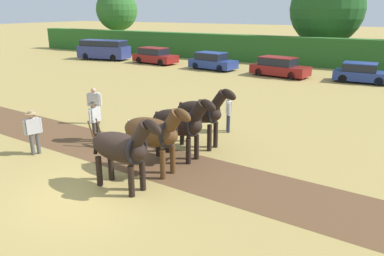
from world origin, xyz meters
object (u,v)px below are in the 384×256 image
object	(u,v)px
farmer_beside_team	(229,111)
tree_far_left	(117,10)
draft_horse_lead_right	(153,132)
parked_van	(104,50)
parked_car_center_right	(361,73)
plow	(112,141)
draft_horse_trail_right	(202,112)
parked_car_center_left	(212,61)
farmer_onlooker_right	(94,103)
draft_horse_lead_left	(122,147)
draft_horse_trail_left	(179,123)
tree_left	(327,9)
farmer_at_plow	(95,118)
parked_car_center	(279,67)
farmer_onlooker_left	(33,129)
parked_car_left	(155,56)

from	to	relation	value
farmer_beside_team	tree_far_left	bearing A→B (deg)	108.01
draft_horse_lead_right	parked_van	size ratio (longest dim) A/B	0.49
parked_car_center_right	plow	bearing A→B (deg)	-109.89
draft_horse_trail_right	parked_car_center_right	bearing A→B (deg)	81.72
tree_far_left	parked_car_center_left	xyz separation A→B (m)	(18.64, -9.51, -4.25)
farmer_onlooker_right	plow	bearing A→B (deg)	24.12
draft_horse_lead_left	parked_car_center_left	bearing A→B (deg)	114.10
draft_horse_trail_right	parked_car_center_left	xyz separation A→B (m)	(-8.36, 17.53, -0.66)
draft_horse_lead_right	parked_car_center_right	world-z (taller)	draft_horse_lead_right
tree_far_left	farmer_beside_team	world-z (taller)	tree_far_left
draft_horse_trail_left	plow	bearing A→B (deg)	-164.84
draft_horse_lead_right	draft_horse_trail_left	size ratio (longest dim) A/B	1.00
draft_horse_lead_left	parked_car_center_left	size ratio (longest dim) A/B	0.63
draft_horse_trail_left	draft_horse_trail_right	distance (m)	1.43
tree_left	draft_horse_trail_right	distance (m)	28.64
draft_horse_trail_left	farmer_at_plow	world-z (taller)	draft_horse_trail_left
draft_horse_lead_left	farmer_at_plow	distance (m)	4.64
draft_horse_trail_left	parked_car_center_right	size ratio (longest dim) A/B	0.71
farmer_onlooker_right	parked_van	bearing A→B (deg)	-167.34
parked_car_center_right	draft_horse_trail_left	bearing A→B (deg)	-102.80
tree_left	farmer_beside_team	world-z (taller)	tree_left
farmer_at_plow	parked_car_center_left	size ratio (longest dim) A/B	0.38
draft_horse_trail_right	parked_car_center	world-z (taller)	draft_horse_trail_right
farmer_onlooker_right	parked_van	xyz separation A→B (m)	(-15.60, 17.70, 0.06)
farmer_onlooker_right	parked_car_center_right	distance (m)	19.62
farmer_onlooker_right	farmer_at_plow	bearing A→B (deg)	15.46
draft_horse_lead_left	farmer_onlooker_right	xyz separation A→B (m)	(-5.44, 4.55, -0.32)
tree_left	farmer_onlooker_left	world-z (taller)	tree_left
draft_horse_lead_left	parked_car_left	size ratio (longest dim) A/B	0.58
draft_horse_lead_right	farmer_onlooker_left	size ratio (longest dim) A/B	1.66
parked_car_left	parked_car_center_right	bearing A→B (deg)	4.52
tree_left	farmer_onlooker_right	bearing A→B (deg)	-99.23
farmer_onlooker_right	parked_car_center_right	world-z (taller)	farmer_onlooker_right
parked_van	parked_car_center_left	xyz separation A→B (m)	(12.97, -0.43, -0.33)
draft_horse_lead_right	farmer_beside_team	size ratio (longest dim) A/B	1.71
farmer_beside_team	parked_car_center	size ratio (longest dim) A/B	0.34
draft_horse_lead_right	farmer_beside_team	world-z (taller)	draft_horse_lead_right
draft_horse_trail_right	plow	bearing A→B (deg)	-140.98
draft_horse_lead_left	farmer_onlooker_right	bearing A→B (deg)	143.92
draft_horse_lead_left	parked_car_center	world-z (taller)	draft_horse_lead_left
farmer_onlooker_left	parked_car_center_left	distance (m)	21.55
draft_horse_lead_right	farmer_at_plow	world-z (taller)	draft_horse_lead_right
parked_car_left	draft_horse_trail_right	bearing A→B (deg)	-43.96
tree_left	parked_car_left	size ratio (longest dim) A/B	1.88
farmer_onlooker_left	parked_car_center	bearing A→B (deg)	104.47
parked_car_center	farmer_beside_team	bearing A→B (deg)	-71.60
draft_horse_lead_right	parked_car_center	size ratio (longest dim) A/B	0.58
farmer_onlooker_left	draft_horse_lead_right	bearing A→B (deg)	32.39
tree_far_left	tree_left	world-z (taller)	tree_left
tree_left	parked_van	bearing A→B (deg)	-152.69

